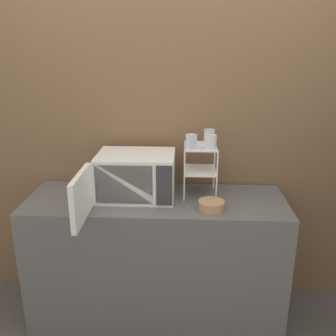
{
  "coord_description": "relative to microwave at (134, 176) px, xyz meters",
  "views": [
    {
      "loc": [
        0.2,
        -2.02,
        1.92
      ],
      "look_at": [
        0.08,
        0.33,
        1.13
      ],
      "focal_mm": 40.0,
      "sensor_mm": 36.0,
      "label": 1
    }
  ],
  "objects": [
    {
      "name": "glass_back_right",
      "position": [
        0.5,
        0.16,
        0.24
      ],
      "size": [
        0.07,
        0.07,
        0.09
      ],
      "color": "silver",
      "rests_on": "dish_rack"
    },
    {
      "name": "bowl",
      "position": [
        0.51,
        -0.18,
        -0.12
      ],
      "size": [
        0.16,
        0.16,
        0.06
      ],
      "color": "#AD7F56",
      "rests_on": "counter"
    },
    {
      "name": "glass_front_left",
      "position": [
        0.38,
        -0.0,
        0.24
      ],
      "size": [
        0.07,
        0.07,
        0.09
      ],
      "color": "silver",
      "rests_on": "dish_rack"
    },
    {
      "name": "dish_rack",
      "position": [
        0.45,
        0.08,
        0.1
      ],
      "size": [
        0.22,
        0.25,
        0.35
      ],
      "color": "white",
      "rests_on": "counter"
    },
    {
      "name": "wall_back",
      "position": [
        0.15,
        0.32,
        0.23
      ],
      "size": [
        8.0,
        0.06,
        2.6
      ],
      "color": "brown",
      "rests_on": "ground_plane"
    },
    {
      "name": "glass_front_right",
      "position": [
        0.51,
        -0.0,
        0.24
      ],
      "size": [
        0.07,
        0.07,
        0.09
      ],
      "color": "silver",
      "rests_on": "dish_rack"
    },
    {
      "name": "counter",
      "position": [
        0.15,
        -0.02,
        -0.61
      ],
      "size": [
        1.74,
        0.6,
        0.92
      ],
      "color": "#595654",
      "rests_on": "ground_plane"
    },
    {
      "name": "microwave",
      "position": [
        0.0,
        0.0,
        0.0
      ],
      "size": [
        0.54,
        0.77,
        0.3
      ],
      "color": "silver",
      "rests_on": "counter"
    }
  ]
}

